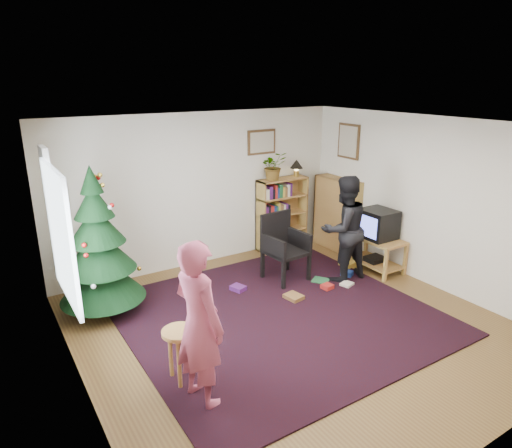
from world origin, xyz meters
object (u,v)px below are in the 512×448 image
picture_right (349,141)px  potted_plant (273,166)px  person_by_chair (344,229)px  tv_stand (376,250)px  picture_back (262,142)px  bookshelf_right (337,213)px  table_lamp (297,165)px  crt_tv (378,224)px  person_standing (199,324)px  bookshelf_back (282,213)px  stool (180,342)px  christmas_tree (99,254)px  armchair (282,244)px

picture_right → potted_plant: bearing=153.2°
person_by_chair → tv_stand: bearing=-178.2°
picture_back → bookshelf_right: bearing=-29.5°
picture_back → table_lamp: size_ratio=1.79×
bookshelf_right → crt_tv: size_ratio=2.47×
person_standing → tv_stand: bearing=-83.1°
bookshelf_back → crt_tv: bearing=-66.5°
picture_back → person_by_chair: 2.12m
table_lamp → bookshelf_right: bearing=-45.4°
stool → christmas_tree: bearing=98.4°
picture_back → person_by_chair: size_ratio=0.34×
bookshelf_back → person_standing: bearing=-135.8°
person_standing → crt_tv: bearing=-83.1°
picture_back → armchair: (-0.41, -1.21, -1.39)m
picture_back → crt_tv: 2.37m
picture_back → person_standing: (-2.72, -3.12, -1.12)m
christmas_tree → tv_stand: size_ratio=2.20×
crt_tv → potted_plant: bearing=119.1°
stool → armchair: bearing=33.3°
bookshelf_right → potted_plant: (-1.03, 0.54, 0.88)m
christmas_tree → bookshelf_back: (3.41, 0.72, -0.17)m
bookshelf_back → table_lamp: (0.30, 0.00, 0.84)m
tv_stand → crt_tv: (-0.00, 0.00, 0.45)m
bookshelf_back → potted_plant: 0.90m
bookshelf_back → potted_plant: bearing=180.0°
table_lamp → christmas_tree: bearing=-169.0°
armchair → person_by_chair: person_by_chair is taller
picture_right → potted_plant: 1.37m
picture_back → stool: (-2.77, -2.76, -1.49)m
picture_back → bookshelf_right: size_ratio=0.42×
picture_right → person_by_chair: 1.81m
potted_plant → bookshelf_back: bearing=0.0°
armchair → potted_plant: (0.57, 1.07, 0.98)m
armchair → person_standing: person_standing is taller
crt_tv → armchair: (-1.48, 0.56, -0.22)m
picture_right → christmas_tree: (-4.38, -0.13, -1.12)m
christmas_tree → crt_tv: christmas_tree is taller
picture_right → tv_stand: picture_right is taller
bookshelf_back → stool: bearing=-140.0°
crt_tv → person_by_chair: size_ratio=0.32×
picture_back → bookshelf_back: size_ratio=0.42×
tv_stand → potted_plant: 2.23m
picture_back → armchair: 1.89m
tv_stand → armchair: (-1.48, 0.56, 0.24)m
crt_tv → picture_right: bearing=76.1°
crt_tv → stool: size_ratio=0.89×
armchair → picture_back: bearing=67.0°
picture_back → bookshelf_right: picture_back is taller
potted_plant → table_lamp: (0.50, 0.00, -0.04)m
picture_back → stool: bearing=-135.1°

